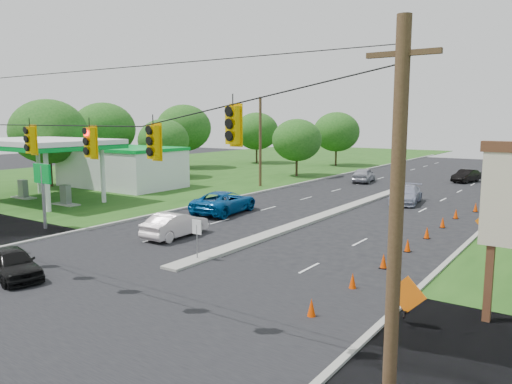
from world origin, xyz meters
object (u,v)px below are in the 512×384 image
Objects in this scene: gas_station at (110,163)px; white_sedan at (175,225)px; black_sedan at (12,263)px; blue_pickup at (224,202)px.

white_sedan is at bearing -30.06° from gas_station.
black_sedan is 0.91× the size of white_sedan.
gas_station reaches higher than white_sedan.
black_sedan is at bearing 85.20° from white_sedan.
white_sedan is (19.25, -11.14, -1.85)m from gas_station.
white_sedan is (0.43, 9.60, 0.04)m from black_sedan.
white_sedan reaches higher than black_sedan.
black_sedan is 17.20m from blue_pickup.
blue_pickup is at bearing 19.10° from black_sedan.
gas_station is 17.48m from blue_pickup.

